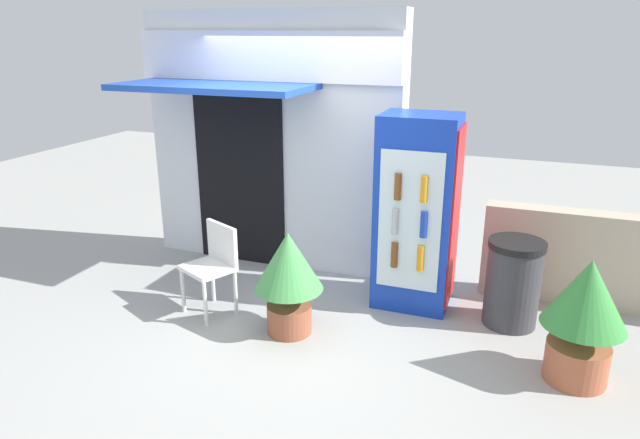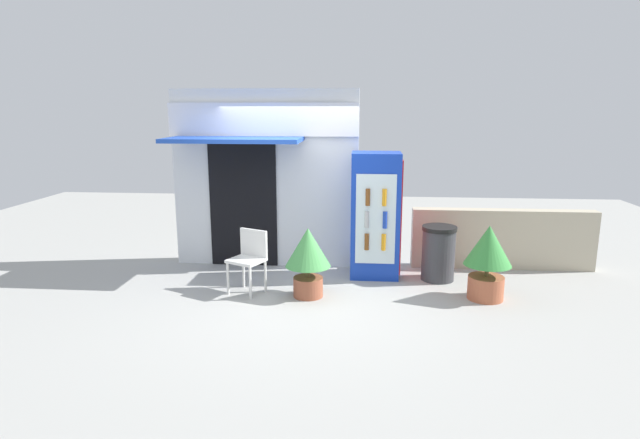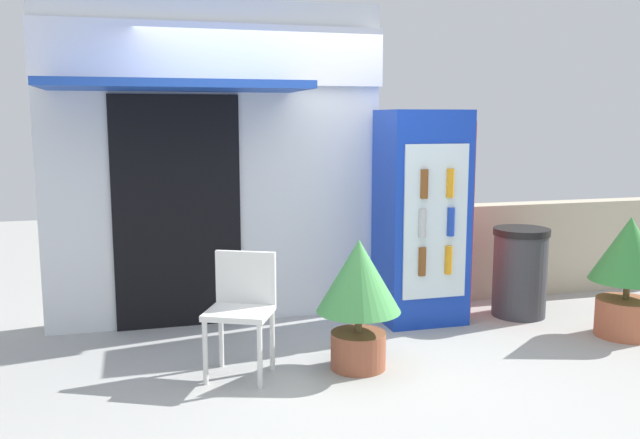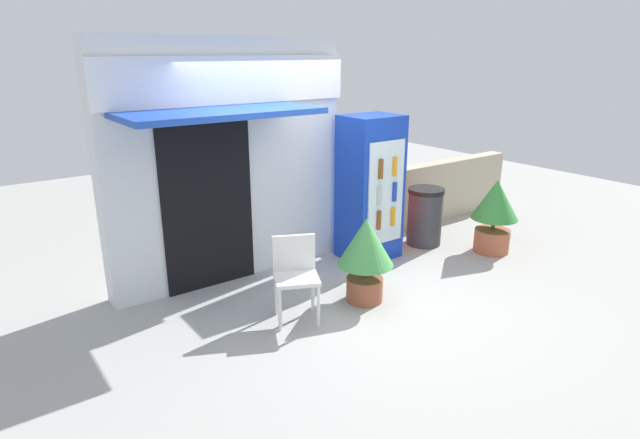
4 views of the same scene
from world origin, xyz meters
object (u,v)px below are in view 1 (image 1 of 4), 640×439
object	(u,v)px
potted_plant_near_shop	(288,272)
potted_plant_curbside	(585,311)
trash_bin	(513,283)
plastic_chair	(214,261)
drink_cooler	(417,213)

from	to	relation	value
potted_plant_near_shop	potted_plant_curbside	bearing A→B (deg)	2.41
potted_plant_curbside	trash_bin	distance (m)	0.93
plastic_chair	drink_cooler	bearing A→B (deg)	25.99
drink_cooler	plastic_chair	xyz separation A→B (m)	(-1.72, -0.84, -0.41)
potted_plant_near_shop	trash_bin	xyz separation A→B (m)	(1.82, 0.85, -0.18)
drink_cooler	plastic_chair	world-z (taller)	drink_cooler
potted_plant_near_shop	plastic_chair	bearing A→B (deg)	171.31
plastic_chair	potted_plant_curbside	world-z (taller)	potted_plant_curbside
drink_cooler	potted_plant_near_shop	distance (m)	1.36
potted_plant_near_shop	potted_plant_curbside	xyz separation A→B (m)	(2.35, 0.10, 0.00)
plastic_chair	potted_plant_curbside	xyz separation A→B (m)	(3.16, -0.03, 0.07)
potted_plant_curbside	potted_plant_near_shop	bearing A→B (deg)	-177.59
trash_bin	potted_plant_near_shop	bearing A→B (deg)	-155.13
potted_plant_near_shop	trash_bin	world-z (taller)	potted_plant_near_shop
potted_plant_near_shop	trash_bin	size ratio (longest dim) A/B	1.17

